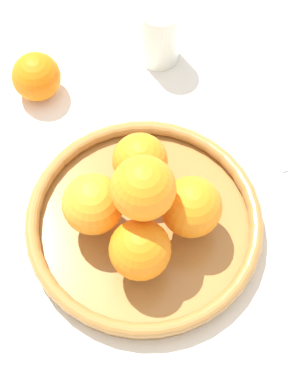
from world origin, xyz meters
TOP-DOWN VIEW (x-y plane):
  - ground_plane at (0.00, 0.00)m, footprint 4.00×4.00m
  - fruit_bowl at (0.00, 0.00)m, footprint 0.32×0.32m
  - orange_pile at (-0.00, 0.00)m, footprint 0.20×0.20m
  - stray_orange at (0.22, 0.18)m, footprint 0.07×0.07m
  - drinking_glass at (0.30, -0.00)m, footprint 0.06×0.06m

SIDE VIEW (x-z plane):
  - ground_plane at x=0.00m, z-range 0.00..0.00m
  - fruit_bowl at x=0.00m, z-range 0.00..0.04m
  - stray_orange at x=0.22m, z-range 0.00..0.07m
  - drinking_glass at x=0.30m, z-range 0.00..0.10m
  - orange_pile at x=0.00m, z-range 0.02..0.16m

